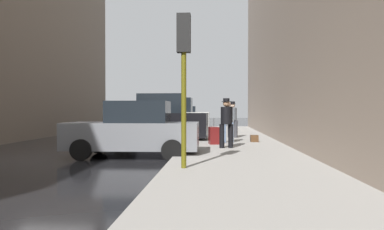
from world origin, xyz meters
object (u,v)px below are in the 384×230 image
object	(u,v)px
parked_black_suv	(159,120)
rolling_suitcase	(214,135)
parked_blue_sedan	(181,118)
pedestrian_with_beanie	(233,118)
duffel_bag	(254,138)
traffic_light	(184,57)
pedestrian_in_jeans	(228,120)
parked_gray_coupe	(134,131)
fire_hydrant	(198,131)
parked_white_van	(172,118)
pedestrian_with_fedora	(226,120)

from	to	relation	value
parked_black_suv	rolling_suitcase	world-z (taller)	parked_black_suv
parked_blue_sedan	pedestrian_with_beanie	distance (m)	11.22
pedestrian_with_beanie	duffel_bag	world-z (taller)	pedestrian_with_beanie
traffic_light	pedestrian_in_jeans	xyz separation A→B (m)	(1.28, 6.91, -1.65)
rolling_suitcase	duffel_bag	distance (m)	2.10
parked_gray_coupe	fire_hydrant	size ratio (longest dim) A/B	5.99
fire_hydrant	parked_black_suv	bearing A→B (deg)	-160.63
parked_black_suv	duffel_bag	size ratio (longest dim) A/B	10.60
pedestrian_in_jeans	pedestrian_with_beanie	size ratio (longest dim) A/B	0.96
parked_gray_coupe	fire_hydrant	bearing A→B (deg)	73.34
parked_black_suv	parked_white_van	distance (m)	5.62
parked_white_van	pedestrian_with_fedora	distance (m)	9.90
pedestrian_in_jeans	duffel_bag	xyz separation A→B (m)	(1.15, 0.46, -0.81)
duffel_bag	parked_blue_sedan	bearing A→B (deg)	108.16
parked_blue_sedan	rolling_suitcase	world-z (taller)	parked_blue_sedan
parked_black_suv	parked_white_van	xyz separation A→B (m)	(0.00, 5.62, 0.00)
pedestrian_with_beanie	pedestrian_with_fedora	world-z (taller)	same
parked_black_suv	pedestrian_with_beanie	size ratio (longest dim) A/B	2.63
parked_blue_sedan	traffic_light	world-z (taller)	traffic_light
traffic_light	pedestrian_with_fedora	xyz separation A→B (m)	(1.14, 4.69, -1.62)
pedestrian_in_jeans	pedestrian_with_fedora	distance (m)	2.22
fire_hydrant	traffic_light	distance (m)	9.42
parked_black_suv	parked_white_van	world-z (taller)	same
traffic_light	rolling_suitcase	size ratio (longest dim) A/B	3.46
parked_black_suv	pedestrian_with_fedora	bearing A→B (deg)	-51.90
traffic_light	fire_hydrant	bearing A→B (deg)	90.31
traffic_light	pedestrian_in_jeans	world-z (taller)	traffic_light
traffic_light	pedestrian_in_jeans	size ratio (longest dim) A/B	2.11
parked_black_suv	rolling_suitcase	size ratio (longest dim) A/B	4.49
fire_hydrant	pedestrian_with_fedora	bearing A→B (deg)	-75.01
pedestrian_with_beanie	fire_hydrant	bearing A→B (deg)	-160.37
fire_hydrant	pedestrian_with_fedora	size ratio (longest dim) A/B	0.40
parked_black_suv	duffel_bag	xyz separation A→B (m)	(4.28, -1.14, -0.74)
rolling_suitcase	duffel_bag	size ratio (longest dim) A/B	2.36
parked_white_van	pedestrian_in_jeans	distance (m)	7.87
pedestrian_in_jeans	parked_white_van	bearing A→B (deg)	113.45
fire_hydrant	duffel_bag	world-z (taller)	fire_hydrant
parked_blue_sedan	rolling_suitcase	size ratio (longest dim) A/B	4.07
parked_blue_sedan	pedestrian_in_jeans	xyz separation A→B (m)	(3.13, -13.49, 0.26)
parked_blue_sedan	pedestrian_in_jeans	distance (m)	13.85
pedestrian_with_fedora	duffel_bag	size ratio (longest dim) A/B	4.04
parked_black_suv	pedestrian_with_beanie	distance (m)	3.68
fire_hydrant	rolling_suitcase	distance (m)	3.05
traffic_light	pedestrian_with_fedora	bearing A→B (deg)	76.30
parked_blue_sedan	pedestrian_with_fedora	size ratio (longest dim) A/B	2.38
fire_hydrant	rolling_suitcase	bearing A→B (deg)	-75.85
pedestrian_with_fedora	duffel_bag	xyz separation A→B (m)	(1.28, 2.68, -0.85)
pedestrian_with_beanie	duffel_bag	xyz separation A→B (m)	(0.81, -2.37, -0.85)
parked_white_van	pedestrian_with_fedora	world-z (taller)	parked_white_van
parked_gray_coupe	parked_white_van	world-z (taller)	parked_white_van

